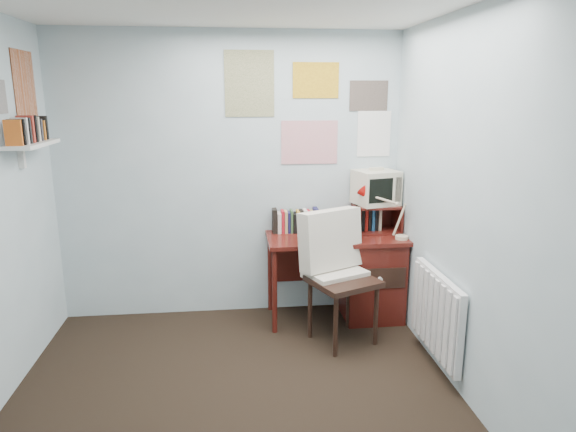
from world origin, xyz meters
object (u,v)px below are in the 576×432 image
Objects in this scene: desk_lamp at (403,216)px; tv_riser at (377,218)px; desk at (365,273)px; crt_tv at (376,186)px; desk_chair at (343,281)px; wall_shelf at (32,144)px; radiator at (437,314)px.

tv_riser is (-0.15, 0.26, -0.07)m from desk_lamp.
crt_tv is at bearing 51.00° from desk.
crt_tv reaches higher than tv_riser.
desk_lamp is (0.57, 0.30, 0.44)m from desk_chair.
wall_shelf is at bearing 176.59° from crt_tv.
radiator is (0.29, -0.93, 0.01)m from desk.
desk is at bearing 142.34° from desk_lamp.
desk is 0.56m from desk_chair.
crt_tv reaches higher than desk.
wall_shelf reaches higher than desk_lamp.
wall_shelf is (-2.69, -0.49, 0.74)m from tv_riser.
desk_chair is at bearing -160.12° from desk_lamp.
desk_chair is 1.66× the size of wall_shelf.
desk_chair is 1.29× the size of radiator.
desk is at bearing 107.24° from radiator.
radiator is at bearing -72.76° from desk.
desk_lamp is at bearing -74.17° from crt_tv.
crt_tv is at bearing 32.04° from desk_chair.
tv_riser is at bearing 42.96° from desk.
desk_lamp is at bearing 4.59° from wall_shelf.
desk_lamp is 0.95m from radiator.
desk is at bearing -143.19° from crt_tv.
wall_shelf is (-2.57, -0.38, 1.21)m from desk.
desk is 0.79m from crt_tv.
radiator is at bearing -96.74° from desk_lamp.
radiator is at bearing -94.40° from crt_tv.
wall_shelf reaches higher than radiator.
wall_shelf is at bearing 154.85° from desk_chair.
desk is 1.94× the size of wall_shelf.
wall_shelf is (-2.27, 0.08, 1.10)m from desk_chair.
crt_tv is 1.31m from radiator.
desk is 3.00× the size of tv_riser.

